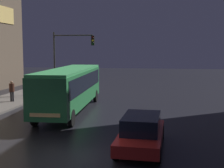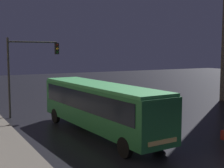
{
  "view_description": "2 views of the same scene",
  "coord_description": "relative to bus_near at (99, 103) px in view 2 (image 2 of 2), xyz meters",
  "views": [
    {
      "loc": [
        3.75,
        -11.77,
        4.44
      ],
      "look_at": [
        -0.03,
        11.78,
        1.76
      ],
      "focal_mm": 50.0,
      "sensor_mm": 36.0,
      "label": 1
    },
    {
      "loc": [
        -11.06,
        -7.14,
        5.03
      ],
      "look_at": [
        0.23,
        12.92,
        2.6
      ],
      "focal_mm": 50.0,
      "sensor_mm": 36.0,
      "label": 2
    }
  ],
  "objects": [
    {
      "name": "bus_near",
      "position": [
        0.0,
        0.0,
        0.0
      ],
      "size": [
        2.96,
        11.53,
        3.07
      ],
      "rotation": [
        0.0,
        0.0,
        3.19
      ],
      "color": "#236B38",
      "rests_on": "ground"
    },
    {
      "name": "traffic_light_main",
      "position": [
        -2.36,
        7.42,
        2.25
      ],
      "size": [
        4.0,
        0.35,
        6.03
      ],
      "color": "#2D2D2D",
      "rests_on": "ground"
    }
  ]
}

